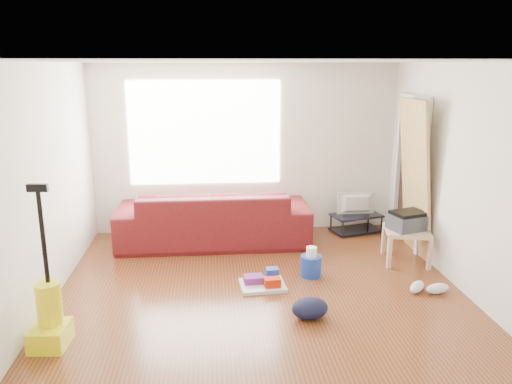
{
  "coord_description": "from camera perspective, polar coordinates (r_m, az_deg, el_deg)",
  "views": [
    {
      "loc": [
        -0.52,
        -4.82,
        2.48
      ],
      "look_at": [
        -0.02,
        0.6,
        1.08
      ],
      "focal_mm": 35.0,
      "sensor_mm": 36.0,
      "label": 1
    }
  ],
  "objects": [
    {
      "name": "room",
      "position": [
        5.15,
        1.51,
        0.67
      ],
      "size": [
        4.51,
        5.01,
        2.51
      ],
      "color": "#552E12",
      "rests_on": "ground"
    },
    {
      "name": "sofa",
      "position": [
        7.2,
        -4.8,
        -5.73
      ],
      "size": [
        2.67,
        1.04,
        0.78
      ],
      "primitive_type": "imported",
      "rotation": [
        0.0,
        0.0,
        3.14
      ],
      "color": "#561010",
      "rests_on": "ground"
    },
    {
      "name": "tv_stand",
      "position": [
        7.72,
        11.36,
        -3.44
      ],
      "size": [
        0.81,
        0.59,
        0.27
      ],
      "rotation": [
        0.0,
        0.0,
        0.26
      ],
      "color": "black",
      "rests_on": "ground"
    },
    {
      "name": "tv",
      "position": [
        7.64,
        11.47,
        -1.35
      ],
      "size": [
        0.58,
        0.08,
        0.33
      ],
      "primitive_type": "imported",
      "rotation": [
        0.0,
        0.0,
        3.14
      ],
      "color": "black",
      "rests_on": "tv_stand"
    },
    {
      "name": "side_table",
      "position": [
        6.67,
        16.86,
        -4.64
      ],
      "size": [
        0.63,
        0.63,
        0.44
      ],
      "rotation": [
        0.0,
        0.0,
        -0.2
      ],
      "color": "tan",
      "rests_on": "ground"
    },
    {
      "name": "printer",
      "position": [
        6.61,
        16.98,
        -3.14
      ],
      "size": [
        0.53,
        0.46,
        0.23
      ],
      "rotation": [
        0.0,
        0.0,
        0.3
      ],
      "color": "#32333A",
      "rests_on": "side_table"
    },
    {
      "name": "bucket",
      "position": [
        6.13,
        6.26,
        -9.49
      ],
      "size": [
        0.31,
        0.31,
        0.25
      ],
      "primitive_type": "cylinder",
      "rotation": [
        0.0,
        0.0,
        -0.26
      ],
      "color": "#1A3CA9",
      "rests_on": "ground"
    },
    {
      "name": "toilet_paper",
      "position": [
        6.05,
        6.33,
        -7.93
      ],
      "size": [
        0.13,
        0.13,
        0.12
      ],
      "primitive_type": "cylinder",
      "color": "white",
      "rests_on": "bucket"
    },
    {
      "name": "cleaning_tray",
      "position": [
        5.8,
        0.89,
        -10.24
      ],
      "size": [
        0.53,
        0.44,
        0.18
      ],
      "rotation": [
        0.0,
        0.0,
        0.07
      ],
      "color": "silver",
      "rests_on": "ground"
    },
    {
      "name": "backpack",
      "position": [
        5.21,
        6.15,
        -14.07
      ],
      "size": [
        0.43,
        0.38,
        0.21
      ],
      "primitive_type": "ellipsoid",
      "rotation": [
        0.0,
        0.0,
        0.24
      ],
      "color": "black",
      "rests_on": "ground"
    },
    {
      "name": "sneakers",
      "position": [
        5.97,
        18.98,
        -10.31
      ],
      "size": [
        0.5,
        0.3,
        0.12
      ],
      "rotation": [
        0.0,
        0.0,
        0.38
      ],
      "color": "silver",
      "rests_on": "ground"
    },
    {
      "name": "vacuum",
      "position": [
        4.98,
        -22.53,
        -13.03
      ],
      "size": [
        0.34,
        0.38,
        1.49
      ],
      "rotation": [
        0.0,
        0.0,
        -0.07
      ],
      "color": "yellow",
      "rests_on": "ground"
    },
    {
      "name": "door_panel",
      "position": [
        7.12,
        17.1,
        -6.6
      ],
      "size": [
        0.26,
        0.82,
        2.05
      ],
      "primitive_type": "cube",
      "rotation": [
        0.0,
        -0.1,
        0.0
      ],
      "color": "olive",
      "rests_on": "ground"
    }
  ]
}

